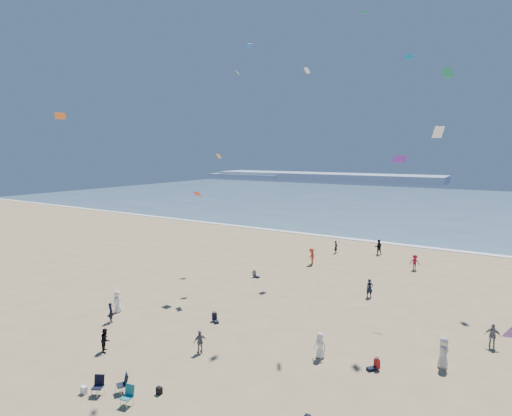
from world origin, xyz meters
The scene contains 10 objects.
ocean centered at (0.00, 95.00, 0.03)m, with size 220.00×100.00×0.06m, color #476B84.
surf_line centered at (0.00, 45.00, 0.04)m, with size 220.00×1.20×0.08m, color white.
headland_far centered at (-60.00, 170.00, 1.60)m, with size 110.00×20.00×3.20m, color #7A8EA8.
headland_near centered at (-100.00, 165.00, 1.00)m, with size 40.00×14.00×2.00m, color #7A8EA8.
standing_flyers centered at (2.57, 16.92, 0.85)m, with size 26.33×43.28×1.88m.
seated_group centered at (1.60, 6.24, 0.42)m, with size 16.34×31.35×0.84m.
chair_cluster centered at (-2.23, 1.03, 0.50)m, with size 2.76×1.62×1.00m.
white_tote centered at (-3.94, 0.41, 0.20)m, with size 0.35×0.20×0.40m, color white.
black_backpack centered at (-0.55, 2.46, 0.19)m, with size 0.30×0.22×0.38m, color black.
kites_aloft centered at (9.61, 12.78, 14.67)m, with size 40.44×39.34×25.38m.
Camera 1 is at (13.96, -11.39, 12.49)m, focal length 28.00 mm.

